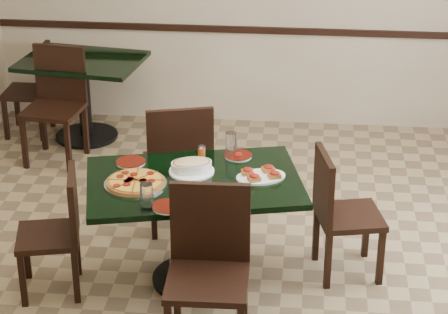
# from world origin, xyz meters

# --- Properties ---
(floor) EXTENTS (5.50, 5.50, 0.00)m
(floor) POSITION_xyz_m (0.00, 0.00, 0.00)
(floor) COLOR #89744F
(floor) RESTS_ON ground
(room_shell) EXTENTS (5.50, 5.50, 5.50)m
(room_shell) POSITION_xyz_m (1.02, 1.73, 1.17)
(room_shell) COLOR white
(room_shell) RESTS_ON floor
(main_table) EXTENTS (1.51, 1.15, 0.75)m
(main_table) POSITION_xyz_m (-0.30, -0.05, 0.57)
(main_table) COLOR black
(main_table) RESTS_ON floor
(back_table) EXTENTS (1.13, 0.89, 0.75)m
(back_table) POSITION_xyz_m (-1.60, 2.20, 0.52)
(back_table) COLOR black
(back_table) RESTS_ON floor
(chair_far) EXTENTS (0.57, 0.57, 1.00)m
(chair_far) POSITION_xyz_m (-0.50, 0.62, 0.56)
(chair_far) COLOR black
(chair_far) RESTS_ON floor
(chair_near) EXTENTS (0.48, 0.48, 1.00)m
(chair_near) POSITION_xyz_m (-0.13, -0.69, 0.56)
(chair_near) COLOR black
(chair_near) RESTS_ON floor
(chair_right) EXTENTS (0.50, 0.50, 0.88)m
(chair_right) POSITION_xyz_m (0.63, 0.14, 0.49)
(chair_right) COLOR black
(chair_right) RESTS_ON floor
(chair_left) EXTENTS (0.47, 0.47, 0.84)m
(chair_left) POSITION_xyz_m (-1.14, -0.24, 0.47)
(chair_left) COLOR black
(chair_left) RESTS_ON floor
(back_chair_near) EXTENTS (0.51, 0.51, 0.97)m
(back_chair_near) POSITION_xyz_m (-1.72, 1.78, 0.55)
(back_chair_near) COLOR black
(back_chair_near) RESTS_ON floor
(back_chair_left) EXTENTS (0.39, 0.39, 0.84)m
(back_chair_left) POSITION_xyz_m (-2.07, 2.25, 0.47)
(back_chair_left) COLOR black
(back_chair_left) RESTS_ON floor
(pepperoni_pizza) EXTENTS (0.39, 0.39, 0.04)m
(pepperoni_pizza) POSITION_xyz_m (-0.65, -0.16, 0.77)
(pepperoni_pizza) COLOR silver
(pepperoni_pizza) RESTS_ON main_table
(lasagna_casserole) EXTENTS (0.30, 0.29, 0.09)m
(lasagna_casserole) POSITION_xyz_m (-0.33, 0.06, 0.80)
(lasagna_casserole) COLOR white
(lasagna_casserole) RESTS_ON main_table
(bread_basket) EXTENTS (0.21, 0.15, 0.09)m
(bread_basket) POSITION_xyz_m (-0.09, -0.28, 0.79)
(bread_basket) COLOR brown
(bread_basket) RESTS_ON main_table
(bruschetta_platter) EXTENTS (0.38, 0.32, 0.05)m
(bruschetta_platter) POSITION_xyz_m (0.12, 0.02, 0.77)
(bruschetta_platter) COLOR white
(bruschetta_platter) RESTS_ON main_table
(side_plate_near) EXTENTS (0.19, 0.19, 0.02)m
(side_plate_near) POSITION_xyz_m (-0.40, -0.44, 0.76)
(side_plate_near) COLOR white
(side_plate_near) RESTS_ON main_table
(side_plate_far_r) EXTENTS (0.19, 0.19, 0.03)m
(side_plate_far_r) POSITION_xyz_m (-0.05, 0.32, 0.76)
(side_plate_far_r) COLOR white
(side_plate_far_r) RESTS_ON main_table
(side_plate_far_l) EXTENTS (0.19, 0.19, 0.02)m
(side_plate_far_l) POSITION_xyz_m (-0.74, 0.15, 0.76)
(side_plate_far_l) COLOR white
(side_plate_far_l) RESTS_ON main_table
(napkin_setting) EXTENTS (0.17, 0.17, 0.01)m
(napkin_setting) POSITION_xyz_m (-0.34, -0.40, 0.75)
(napkin_setting) COLOR white
(napkin_setting) RESTS_ON main_table
(water_glass_a) EXTENTS (0.08, 0.08, 0.16)m
(water_glass_a) POSITION_xyz_m (-0.10, 0.34, 0.83)
(water_glass_a) COLOR silver
(water_glass_a) RESTS_ON main_table
(water_glass_b) EXTENTS (0.08, 0.08, 0.16)m
(water_glass_b) POSITION_xyz_m (-0.52, -0.46, 0.83)
(water_glass_b) COLOR silver
(water_glass_b) RESTS_ON main_table
(pepper_shaker) EXTENTS (0.05, 0.05, 0.09)m
(pepper_shaker) POSITION_xyz_m (-0.29, 0.28, 0.79)
(pepper_shaker) COLOR #CB5615
(pepper_shaker) RESTS_ON main_table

